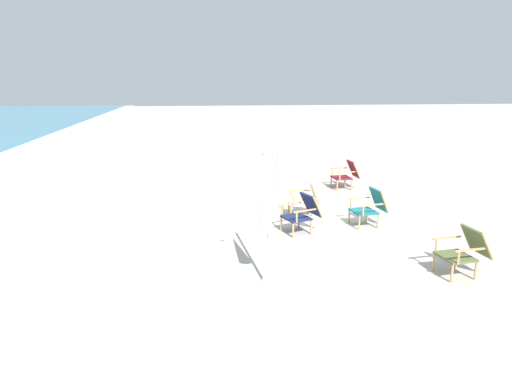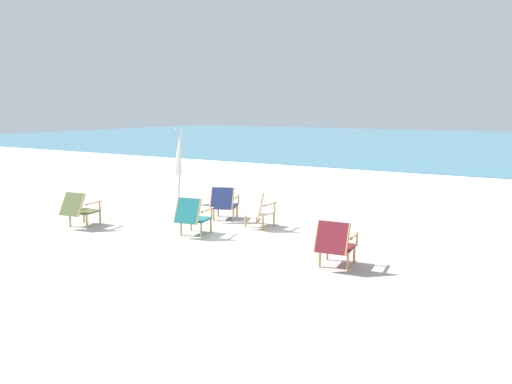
{
  "view_description": "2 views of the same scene",
  "coord_description": "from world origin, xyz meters",
  "px_view_note": "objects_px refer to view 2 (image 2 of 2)",
  "views": [
    {
      "loc": [
        -9.46,
        2.94,
        3.15
      ],
      "look_at": [
        -0.18,
        1.99,
        0.76
      ],
      "focal_mm": 32.0,
      "sensor_mm": 36.0,
      "label": 1
    },
    {
      "loc": [
        5.82,
        -8.34,
        2.58
      ],
      "look_at": [
        0.01,
        1.48,
        0.66
      ],
      "focal_mm": 35.0,
      "sensor_mm": 36.0,
      "label": 2
    }
  ],
  "objects_px": {
    "beach_chair_mid_center": "(335,243)",
    "beach_chair_far_center": "(192,215)",
    "beach_chair_back_left": "(79,208)",
    "umbrella_furled_white": "(179,155)",
    "beach_chair_front_right": "(224,202)",
    "beach_chair_front_left": "(256,209)"
  },
  "relations": [
    {
      "from": "beach_chair_front_left",
      "to": "umbrella_furled_white",
      "type": "relative_size",
      "value": 0.4
    },
    {
      "from": "beach_chair_mid_center",
      "to": "beach_chair_back_left",
      "type": "bearing_deg",
      "value": -178.18
    },
    {
      "from": "beach_chair_back_left",
      "to": "beach_chair_front_left",
      "type": "height_order",
      "value": "beach_chair_front_left"
    },
    {
      "from": "beach_chair_back_left",
      "to": "beach_chair_front_left",
      "type": "distance_m",
      "value": 3.87
    },
    {
      "from": "beach_chair_far_center",
      "to": "beach_chair_mid_center",
      "type": "bearing_deg",
      "value": -8.12
    },
    {
      "from": "beach_chair_far_center",
      "to": "umbrella_furled_white",
      "type": "height_order",
      "value": "umbrella_furled_white"
    },
    {
      "from": "beach_chair_front_left",
      "to": "umbrella_furled_white",
      "type": "xyz_separation_m",
      "value": [
        -3.15,
        1.27,
        0.92
      ]
    },
    {
      "from": "beach_chair_back_left",
      "to": "beach_chair_front_left",
      "type": "bearing_deg",
      "value": 29.55
    },
    {
      "from": "beach_chair_mid_center",
      "to": "beach_chair_front_right",
      "type": "bearing_deg",
      "value": 150.59
    },
    {
      "from": "beach_chair_front_left",
      "to": "beach_chair_far_center",
      "type": "height_order",
      "value": "beach_chair_front_left"
    },
    {
      "from": "beach_chair_mid_center",
      "to": "beach_chair_front_right",
      "type": "relative_size",
      "value": 0.89
    },
    {
      "from": "beach_chair_front_right",
      "to": "umbrella_furled_white",
      "type": "bearing_deg",
      "value": 155.0
    },
    {
      "from": "beach_chair_back_left",
      "to": "umbrella_furled_white",
      "type": "relative_size",
      "value": 0.4
    },
    {
      "from": "beach_chair_back_left",
      "to": "beach_chair_far_center",
      "type": "bearing_deg",
      "value": 14.15
    },
    {
      "from": "beach_chair_mid_center",
      "to": "beach_chair_far_center",
      "type": "xyz_separation_m",
      "value": [
        -3.28,
        0.47,
        0.0
      ]
    },
    {
      "from": "beach_chair_front_left",
      "to": "umbrella_furled_white",
      "type": "bearing_deg",
      "value": 158.1
    },
    {
      "from": "beach_chair_mid_center",
      "to": "beach_chair_far_center",
      "type": "bearing_deg",
      "value": 171.88
    },
    {
      "from": "beach_chair_front_right",
      "to": "umbrella_furled_white",
      "type": "height_order",
      "value": "umbrella_furled_white"
    },
    {
      "from": "umbrella_furled_white",
      "to": "beach_chair_front_right",
      "type": "bearing_deg",
      "value": -25.0
    },
    {
      "from": "beach_chair_back_left",
      "to": "beach_chair_mid_center",
      "type": "distance_m",
      "value": 5.88
    },
    {
      "from": "beach_chair_front_right",
      "to": "beach_chair_front_left",
      "type": "bearing_deg",
      "value": -15.04
    },
    {
      "from": "beach_chair_front_left",
      "to": "beach_chair_mid_center",
      "type": "height_order",
      "value": "beach_chair_front_left"
    }
  ]
}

